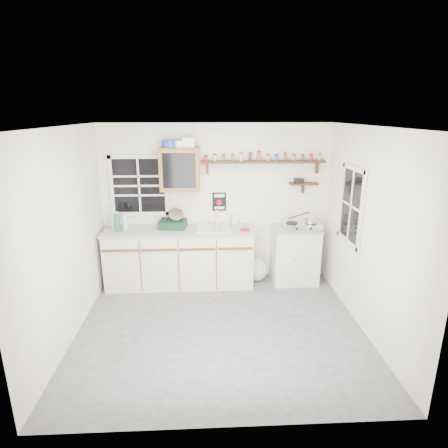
{
  "coord_description": "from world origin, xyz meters",
  "views": [
    {
      "loc": [
        -0.17,
        -4.22,
        2.65
      ],
      "look_at": [
        0.07,
        0.55,
        1.22
      ],
      "focal_mm": 30.0,
      "sensor_mm": 36.0,
      "label": 1
    }
  ],
  "objects_px": {
    "right_cabinet": "(295,254)",
    "hotplate": "(301,225)",
    "upper_cabinet": "(180,169)",
    "spice_shelf": "(262,161)",
    "dish_rack": "(174,222)",
    "main_cabinet": "(180,257)"
  },
  "relations": [
    {
      "from": "dish_rack",
      "to": "main_cabinet",
      "type": "bearing_deg",
      "value": -35.92
    },
    {
      "from": "hotplate",
      "to": "upper_cabinet",
      "type": "bearing_deg",
      "value": 177.38
    },
    {
      "from": "upper_cabinet",
      "to": "spice_shelf",
      "type": "distance_m",
      "value": 1.27
    },
    {
      "from": "upper_cabinet",
      "to": "right_cabinet",
      "type": "bearing_deg",
      "value": -3.76
    },
    {
      "from": "dish_rack",
      "to": "upper_cabinet",
      "type": "bearing_deg",
      "value": 36.65
    },
    {
      "from": "right_cabinet",
      "to": "upper_cabinet",
      "type": "bearing_deg",
      "value": 176.24
    },
    {
      "from": "main_cabinet",
      "to": "right_cabinet",
      "type": "distance_m",
      "value": 1.84
    },
    {
      "from": "spice_shelf",
      "to": "right_cabinet",
      "type": "bearing_deg",
      "value": -19.26
    },
    {
      "from": "main_cabinet",
      "to": "dish_rack",
      "type": "bearing_deg",
      "value": 136.81
    },
    {
      "from": "spice_shelf",
      "to": "dish_rack",
      "type": "bearing_deg",
      "value": -174.4
    },
    {
      "from": "dish_rack",
      "to": "right_cabinet",
      "type": "bearing_deg",
      "value": 5.71
    },
    {
      "from": "upper_cabinet",
      "to": "spice_shelf",
      "type": "xyz_separation_m",
      "value": [
        1.26,
        0.07,
        0.1
      ]
    },
    {
      "from": "right_cabinet",
      "to": "spice_shelf",
      "type": "distance_m",
      "value": 1.58
    },
    {
      "from": "upper_cabinet",
      "to": "dish_rack",
      "type": "bearing_deg",
      "value": -150.61
    },
    {
      "from": "right_cabinet",
      "to": "hotplate",
      "type": "height_order",
      "value": "hotplate"
    },
    {
      "from": "dish_rack",
      "to": "spice_shelf",
      "type": "bearing_deg",
      "value": 12.87
    },
    {
      "from": "right_cabinet",
      "to": "dish_rack",
      "type": "relative_size",
      "value": 2.05
    },
    {
      "from": "dish_rack",
      "to": "hotplate",
      "type": "height_order",
      "value": "dish_rack"
    },
    {
      "from": "right_cabinet",
      "to": "dish_rack",
      "type": "xyz_separation_m",
      "value": [
        -1.92,
        0.05,
        0.56
      ]
    },
    {
      "from": "main_cabinet",
      "to": "right_cabinet",
      "type": "bearing_deg",
      "value": 0.79
    },
    {
      "from": "upper_cabinet",
      "to": "main_cabinet",
      "type": "bearing_deg",
      "value": -103.68
    },
    {
      "from": "upper_cabinet",
      "to": "spice_shelf",
      "type": "height_order",
      "value": "upper_cabinet"
    }
  ]
}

